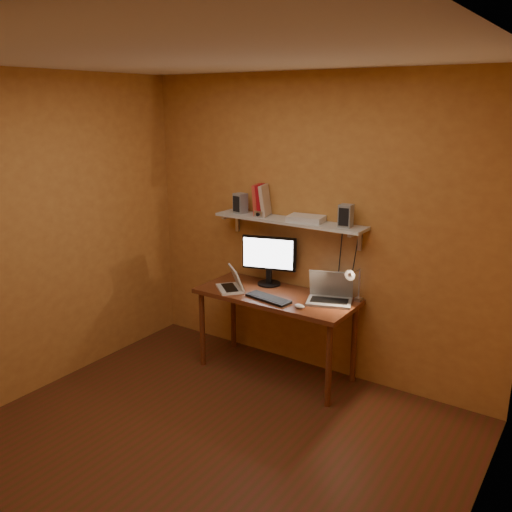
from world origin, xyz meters
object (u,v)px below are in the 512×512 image
Objects in this scene: laptop at (330,293)px; mouse at (300,306)px; keyboard at (268,298)px; desk at (276,303)px; netbook at (233,284)px; shelf_camera at (259,214)px; speaker_left at (240,203)px; speaker_right at (346,216)px; desk_lamp at (354,281)px; router at (306,219)px; wall_shelf at (289,221)px; monitor at (269,258)px.

mouse is (-0.13, -0.28, -0.05)m from laptop.
desk is at bearing 106.12° from keyboard.
netbook is (-0.85, -0.21, -0.01)m from laptop.
mouse is 0.93m from shelf_camera.
speaker_left reaches higher than netbook.
netbook is (-0.38, -0.11, 0.14)m from desk.
speaker_right is at bearing 4.28° from shelf_camera.
shelf_camera is at bearing 179.03° from speaker_right.
router is at bearing 171.02° from desk_lamp.
keyboard is 2.27× the size of speaker_left.
speaker_left is (-0.53, 0.34, 0.70)m from keyboard.
netbook is at bearing -149.83° from router.
wall_shelf is 0.77m from mouse.
mouse is at bearing 4.68° from keyboard.
keyboard is at bearing -22.46° from speaker_left.
keyboard reaches higher than desk.
speaker_right is (0.53, -0.00, 0.11)m from wall_shelf.
wall_shelf is 15.27× the size of shelf_camera.
netbook is 3.78× the size of mouse.
monitor is at bearing 97.54° from netbook.
laptop is 0.31m from mouse.
speaker_right reaches higher than keyboard.
speaker_right reaches higher than wall_shelf.
desk is 0.98m from speaker_right.
monitor is at bearing 9.04° from speaker_left.
desk is 0.73m from desk_lamp.
router reaches higher than netbook.
wall_shelf is (0.00, 0.19, 0.69)m from desk.
speaker_right is at bearing 152.89° from desk_lamp.
speaker_right is (0.20, 0.37, 0.70)m from mouse.
laptop is (0.65, -0.08, -0.18)m from monitor.
speaker_right is at bearing 33.86° from laptop.
shelf_camera reaches higher than desk.
speaker_right is (1.04, 0.00, 0.00)m from speaker_left.
keyboard is at bearing -112.23° from router.
desk_lamp is at bearing -32.36° from speaker_right.
monitor is 0.56m from speaker_left.
keyboard is at bearing -44.90° from shelf_camera.
keyboard is (-0.45, -0.25, -0.06)m from laptop.
mouse is (0.71, -0.06, -0.04)m from netbook.
mouse is 1.15m from speaker_left.
router reaches higher than mouse.
router is (-0.30, 0.10, 0.58)m from laptop.
monitor reaches higher than netbook.
shelf_camera is (-0.08, -0.05, 0.40)m from monitor.
shelf_camera is (-0.27, 0.13, 0.74)m from desk.
netbook is 0.74m from speaker_left.
laptop is at bearing 12.25° from desk.
mouse is 1.00× the size of shelf_camera.
shelf_camera is at bearing 144.30° from keyboard.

